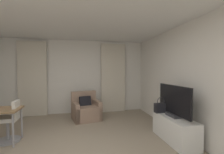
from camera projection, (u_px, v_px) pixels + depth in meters
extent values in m
cube|color=silver|center=(75.00, 77.00, 5.54)|extent=(5.12, 0.06, 2.60)
cube|color=silver|center=(200.00, 82.00, 3.09)|extent=(0.06, 6.12, 2.60)
cube|color=white|center=(68.00, 3.00, 2.52)|extent=(5.12, 6.12, 0.06)
cube|color=beige|center=(33.00, 79.00, 5.13)|extent=(0.90, 0.06, 2.50)
cube|color=beige|center=(113.00, 78.00, 5.69)|extent=(0.90, 0.06, 2.50)
cube|color=#997A66|center=(86.00, 113.00, 4.80)|extent=(0.95, 0.92, 0.43)
cube|color=#997A66|center=(84.00, 98.00, 5.07)|extent=(0.81, 0.31, 0.42)
cube|color=#997A66|center=(97.00, 109.00, 4.94)|extent=(0.28, 0.77, 0.57)
cube|color=#997A66|center=(75.00, 112.00, 4.66)|extent=(0.28, 0.77, 0.57)
cube|color=black|center=(85.00, 102.00, 4.89)|extent=(0.40, 0.28, 0.37)
cylinder|color=#99999E|center=(22.00, 122.00, 3.51)|extent=(0.04, 0.04, 0.69)
cylinder|color=#99999E|center=(13.00, 130.00, 3.06)|extent=(0.04, 0.04, 0.69)
cylinder|color=gray|center=(8.00, 131.00, 3.32)|extent=(0.06, 0.06, 0.46)
cylinder|color=gray|center=(8.00, 140.00, 3.33)|extent=(0.48, 0.48, 0.04)
cube|color=silver|center=(8.00, 119.00, 3.31)|extent=(0.42, 0.42, 0.08)
cube|color=silver|center=(16.00, 108.00, 3.34)|extent=(0.08, 0.36, 0.34)
cube|color=white|center=(174.00, 129.00, 3.34)|extent=(0.45, 1.14, 0.53)
cube|color=#333338|center=(174.00, 115.00, 3.37)|extent=(0.20, 0.36, 0.06)
cube|color=black|center=(174.00, 100.00, 3.35)|extent=(0.04, 1.10, 0.62)
cube|color=black|center=(161.00, 108.00, 3.68)|extent=(0.30, 0.14, 0.22)
torus|color=black|center=(161.00, 101.00, 3.68)|extent=(0.20, 0.02, 0.20)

